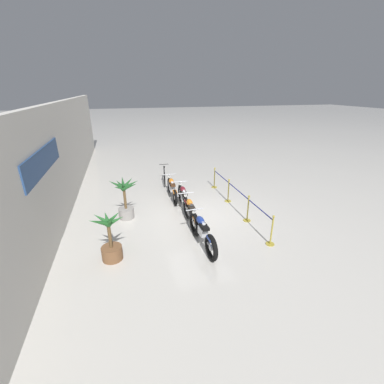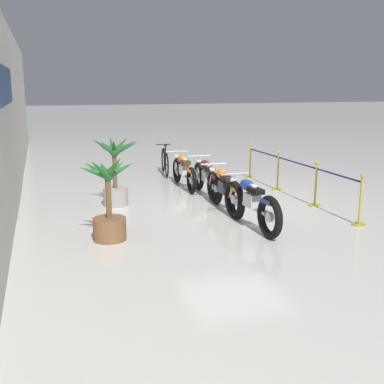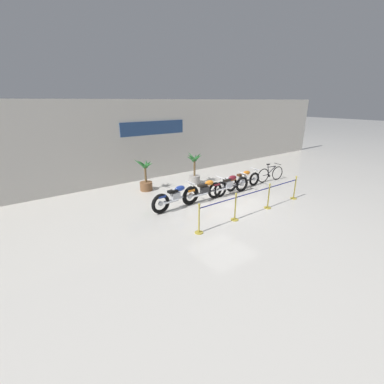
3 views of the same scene
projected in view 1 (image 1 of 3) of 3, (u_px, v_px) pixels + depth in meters
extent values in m
plane|color=silver|center=(200.00, 215.00, 10.27)|extent=(120.00, 120.00, 0.00)
cube|color=silver|center=(48.00, 176.00, 8.23)|extent=(28.00, 0.25, 4.20)
cube|color=navy|center=(43.00, 161.00, 7.45)|extent=(3.72, 0.04, 0.70)
torus|color=black|center=(195.00, 224.00, 8.77)|extent=(0.81, 0.19, 0.80)
torus|color=black|center=(211.00, 248.00, 7.45)|extent=(0.81, 0.19, 0.80)
cylinder|color=silver|center=(195.00, 224.00, 8.77)|extent=(0.19, 0.09, 0.18)
cylinder|color=silver|center=(211.00, 248.00, 7.45)|extent=(0.19, 0.09, 0.18)
cylinder|color=silver|center=(194.00, 215.00, 8.74)|extent=(0.31, 0.07, 0.59)
cube|color=silver|center=(203.00, 231.00, 8.01)|extent=(0.37, 0.24, 0.26)
cylinder|color=silver|center=(202.00, 225.00, 7.97)|extent=(0.18, 0.12, 0.24)
cylinder|color=silver|center=(203.00, 226.00, 7.90)|extent=(0.18, 0.12, 0.24)
cylinder|color=silver|center=(211.00, 239.00, 7.84)|extent=(0.70, 0.11, 0.07)
cube|color=#ADAFB5|center=(202.00, 234.00, 8.11)|extent=(1.20, 0.12, 0.06)
ellipsoid|color=navy|center=(200.00, 220.00, 8.11)|extent=(0.47, 0.24, 0.22)
cube|color=black|center=(204.00, 227.00, 7.81)|extent=(0.41, 0.22, 0.09)
cube|color=navy|center=(211.00, 239.00, 7.39)|extent=(0.33, 0.18, 0.08)
cylinder|color=silver|center=(195.00, 209.00, 8.55)|extent=(0.07, 0.62, 0.04)
sphere|color=silver|center=(194.00, 212.00, 8.67)|extent=(0.14, 0.14, 0.14)
torus|color=black|center=(186.00, 206.00, 10.21)|extent=(0.73, 0.13, 0.72)
torus|color=black|center=(196.00, 226.00, 8.71)|extent=(0.73, 0.13, 0.72)
cylinder|color=silver|center=(186.00, 206.00, 10.21)|extent=(0.18, 0.09, 0.17)
cylinder|color=silver|center=(196.00, 226.00, 8.71)|extent=(0.18, 0.09, 0.17)
cylinder|color=silver|center=(185.00, 198.00, 10.19)|extent=(0.31, 0.07, 0.59)
cube|color=#2D2D30|center=(191.00, 212.00, 9.36)|extent=(0.37, 0.23, 0.26)
cylinder|color=#2D2D30|center=(191.00, 206.00, 9.32)|extent=(0.18, 0.12, 0.24)
cylinder|color=#2D2D30|center=(191.00, 207.00, 9.24)|extent=(0.18, 0.12, 0.24)
cylinder|color=silver|center=(197.00, 218.00, 9.17)|extent=(0.70, 0.09, 0.07)
cube|color=#47474C|center=(191.00, 214.00, 9.45)|extent=(1.33, 0.10, 0.06)
ellipsoid|color=orange|center=(190.00, 203.00, 9.47)|extent=(0.47, 0.24, 0.22)
cube|color=black|center=(192.00, 208.00, 9.16)|extent=(0.41, 0.21, 0.09)
cube|color=orange|center=(196.00, 218.00, 8.66)|extent=(0.33, 0.17, 0.08)
cylinder|color=silver|center=(186.00, 193.00, 9.99)|extent=(0.06, 0.62, 0.04)
sphere|color=silver|center=(186.00, 196.00, 10.11)|extent=(0.14, 0.14, 0.14)
torus|color=black|center=(180.00, 193.00, 11.40)|extent=(0.75, 0.16, 0.74)
torus|color=black|center=(187.00, 209.00, 9.93)|extent=(0.75, 0.16, 0.74)
cylinder|color=silver|center=(180.00, 193.00, 11.40)|extent=(0.18, 0.09, 0.17)
cylinder|color=silver|center=(187.00, 209.00, 9.93)|extent=(0.18, 0.09, 0.17)
cylinder|color=silver|center=(180.00, 186.00, 11.37)|extent=(0.31, 0.07, 0.59)
cube|color=silver|center=(184.00, 197.00, 10.56)|extent=(0.37, 0.24, 0.26)
cylinder|color=silver|center=(184.00, 192.00, 10.52)|extent=(0.18, 0.12, 0.24)
cylinder|color=silver|center=(184.00, 193.00, 10.45)|extent=(0.18, 0.12, 0.24)
cylinder|color=silver|center=(189.00, 203.00, 10.37)|extent=(0.70, 0.11, 0.07)
cube|color=#47474C|center=(184.00, 200.00, 10.66)|extent=(1.29, 0.13, 0.06)
ellipsoid|color=maroon|center=(183.00, 189.00, 10.67)|extent=(0.47, 0.25, 0.22)
cube|color=black|center=(184.00, 194.00, 10.36)|extent=(0.41, 0.22, 0.09)
cube|color=maroon|center=(187.00, 202.00, 9.88)|extent=(0.33, 0.18, 0.08)
cylinder|color=silver|center=(180.00, 182.00, 11.17)|extent=(0.07, 0.62, 0.04)
sphere|color=silver|center=(180.00, 184.00, 11.30)|extent=(0.14, 0.14, 0.14)
torus|color=black|center=(170.00, 185.00, 12.40)|extent=(0.70, 0.13, 0.69)
torus|color=black|center=(175.00, 198.00, 10.99)|extent=(0.70, 0.13, 0.69)
cylinder|color=silver|center=(170.00, 185.00, 12.40)|extent=(0.17, 0.08, 0.16)
cylinder|color=silver|center=(175.00, 198.00, 10.99)|extent=(0.17, 0.08, 0.16)
cylinder|color=silver|center=(169.00, 179.00, 12.38)|extent=(0.30, 0.06, 0.59)
cube|color=silver|center=(172.00, 188.00, 11.59)|extent=(0.37, 0.23, 0.26)
cylinder|color=silver|center=(172.00, 184.00, 11.56)|extent=(0.18, 0.12, 0.24)
cylinder|color=silver|center=(172.00, 184.00, 11.48)|extent=(0.18, 0.12, 0.24)
cylinder|color=silver|center=(177.00, 193.00, 11.41)|extent=(0.70, 0.09, 0.07)
cube|color=#47474C|center=(172.00, 191.00, 11.69)|extent=(1.25, 0.10, 0.06)
ellipsoid|color=orange|center=(171.00, 181.00, 11.70)|extent=(0.47, 0.23, 0.22)
cube|color=#4C2D19|center=(173.00, 185.00, 11.39)|extent=(0.41, 0.21, 0.09)
cube|color=orange|center=(175.00, 192.00, 10.95)|extent=(0.32, 0.17, 0.08)
cylinder|color=silver|center=(169.00, 174.00, 12.18)|extent=(0.05, 0.62, 0.04)
sphere|color=silver|center=(169.00, 177.00, 12.30)|extent=(0.14, 0.14, 0.14)
torus|color=black|center=(164.00, 173.00, 14.04)|extent=(0.75, 0.15, 0.75)
torus|color=black|center=(165.00, 179.00, 13.11)|extent=(0.75, 0.15, 0.75)
cylinder|color=black|center=(164.00, 172.00, 13.54)|extent=(0.60, 0.12, 0.43)
cylinder|color=black|center=(164.00, 169.00, 13.42)|extent=(0.55, 0.11, 0.04)
cylinder|color=black|center=(164.00, 172.00, 13.28)|extent=(0.15, 0.06, 0.55)
cube|color=black|center=(164.00, 167.00, 13.13)|extent=(0.19, 0.10, 0.05)
cylinder|color=black|center=(165.00, 178.00, 13.29)|extent=(0.46, 0.09, 0.03)
cylinder|color=black|center=(164.00, 164.00, 13.79)|extent=(0.09, 0.48, 0.03)
cylinder|color=black|center=(165.00, 178.00, 13.53)|extent=(0.13, 0.07, 0.12)
cylinder|color=brown|center=(112.00, 253.00, 7.54)|extent=(0.60, 0.60, 0.41)
cylinder|color=brown|center=(110.00, 235.00, 7.32)|extent=(0.10, 0.10, 0.78)
cone|color=#286B2D|center=(107.00, 218.00, 7.29)|extent=(0.50, 0.25, 0.35)
cone|color=#286B2D|center=(102.00, 219.00, 7.23)|extent=(0.44, 0.52, 0.43)
cone|color=#286B2D|center=(99.00, 222.00, 7.06)|extent=(0.20, 0.57, 0.35)
cone|color=#286B2D|center=(102.00, 223.00, 6.90)|extent=(0.56, 0.49, 0.53)
cone|color=#286B2D|center=(110.00, 221.00, 6.94)|extent=(0.59, 0.35, 0.55)
cone|color=#286B2D|center=(115.00, 221.00, 7.11)|extent=(0.30, 0.54, 0.43)
cone|color=#286B2D|center=(113.00, 218.00, 7.30)|extent=(0.43, 0.47, 0.42)
cylinder|color=gray|center=(126.00, 213.00, 9.95)|extent=(0.58, 0.58, 0.42)
cylinder|color=brown|center=(125.00, 198.00, 9.71)|extent=(0.10, 0.10, 0.85)
cone|color=#235B28|center=(123.00, 182.00, 9.67)|extent=(0.55, 0.19, 0.45)
cone|color=#235B28|center=(120.00, 184.00, 9.62)|extent=(0.46, 0.41, 0.41)
cone|color=#235B28|center=(117.00, 185.00, 9.42)|extent=(0.20, 0.62, 0.48)
cone|color=#235B28|center=(120.00, 188.00, 9.36)|extent=(0.43, 0.47, 0.39)
cone|color=#235B28|center=(123.00, 186.00, 9.33)|extent=(0.52, 0.22, 0.46)
cone|color=#235B28|center=(129.00, 187.00, 9.38)|extent=(0.52, 0.62, 0.48)
cone|color=#235B28|center=(130.00, 184.00, 9.53)|extent=(0.23, 0.63, 0.43)
cone|color=#235B28|center=(128.00, 183.00, 9.64)|extent=(0.38, 0.48, 0.49)
cylinder|color=gold|center=(270.00, 244.00, 8.32)|extent=(0.28, 0.28, 0.03)
cylinder|color=gold|center=(272.00, 231.00, 8.14)|extent=(0.05, 0.05, 0.95)
sphere|color=gold|center=(274.00, 216.00, 7.94)|extent=(0.08, 0.08, 0.08)
cylinder|color=navy|center=(260.00, 209.00, 8.73)|extent=(1.59, 0.04, 0.04)
cylinder|color=navy|center=(238.00, 191.00, 10.31)|extent=(1.80, 0.04, 0.04)
cylinder|color=navy|center=(221.00, 176.00, 11.95)|extent=(1.73, 0.04, 0.04)
cylinder|color=gold|center=(247.00, 220.00, 9.80)|extent=(0.28, 0.28, 0.03)
cylinder|color=gold|center=(248.00, 209.00, 9.61)|extent=(0.05, 0.05, 0.95)
sphere|color=gold|center=(249.00, 196.00, 9.42)|extent=(0.08, 0.08, 0.08)
cylinder|color=gold|center=(228.00, 201.00, 11.47)|extent=(0.28, 0.28, 0.03)
cylinder|color=gold|center=(228.00, 191.00, 11.29)|extent=(0.05, 0.05, 0.95)
sphere|color=gold|center=(229.00, 180.00, 11.09)|extent=(0.08, 0.08, 0.08)
cylinder|color=gold|center=(214.00, 187.00, 13.08)|extent=(0.28, 0.28, 0.03)
cylinder|color=gold|center=(214.00, 178.00, 12.90)|extent=(0.05, 0.05, 0.95)
sphere|color=gold|center=(215.00, 168.00, 12.71)|extent=(0.08, 0.08, 0.08)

